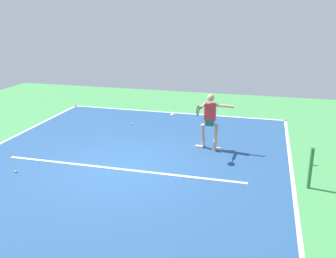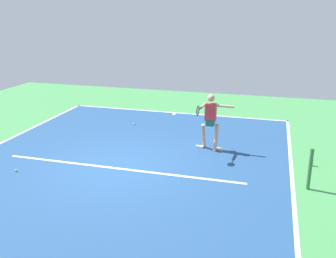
{
  "view_description": "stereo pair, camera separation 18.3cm",
  "coord_description": "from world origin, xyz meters",
  "px_view_note": "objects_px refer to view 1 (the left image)",
  "views": [
    {
      "loc": [
        -3.74,
        9.06,
        4.27
      ],
      "look_at": [
        -1.08,
        -1.04,
        0.9
      ],
      "focal_mm": 40.01,
      "sensor_mm": 36.0,
      "label": 1
    },
    {
      "loc": [
        -3.92,
        9.01,
        4.27
      ],
      "look_at": [
        -1.08,
        -1.04,
        0.9
      ],
      "focal_mm": 40.01,
      "sensor_mm": 36.0,
      "label": 2
    }
  ],
  "objects_px": {
    "net_post": "(311,168)",
    "tennis_ball_by_sideline": "(16,172)",
    "tennis_ball_near_player": "(132,124)",
    "tennis_player": "(210,118)",
    "water_bottle": "(311,161)"
  },
  "relations": [
    {
      "from": "net_post",
      "to": "tennis_ball_by_sideline",
      "type": "height_order",
      "value": "net_post"
    },
    {
      "from": "tennis_ball_near_player",
      "to": "tennis_ball_by_sideline",
      "type": "height_order",
      "value": "same"
    },
    {
      "from": "tennis_player",
      "to": "tennis_ball_by_sideline",
      "type": "xyz_separation_m",
      "value": [
        4.82,
        3.13,
        -1.0
      ]
    },
    {
      "from": "tennis_ball_near_player",
      "to": "water_bottle",
      "type": "height_order",
      "value": "water_bottle"
    },
    {
      "from": "tennis_ball_near_player",
      "to": "water_bottle",
      "type": "bearing_deg",
      "value": 159.56
    },
    {
      "from": "tennis_player",
      "to": "tennis_ball_near_player",
      "type": "bearing_deg",
      "value": -25.81
    },
    {
      "from": "tennis_ball_by_sideline",
      "to": "tennis_ball_near_player",
      "type": "bearing_deg",
      "value": -107.45
    },
    {
      "from": "tennis_player",
      "to": "tennis_ball_by_sideline",
      "type": "height_order",
      "value": "tennis_player"
    },
    {
      "from": "tennis_player",
      "to": "tennis_ball_near_player",
      "type": "relative_size",
      "value": 27.2
    },
    {
      "from": "net_post",
      "to": "tennis_player",
      "type": "relative_size",
      "value": 0.6
    },
    {
      "from": "tennis_ball_by_sideline",
      "to": "tennis_player",
      "type": "bearing_deg",
      "value": -146.99
    },
    {
      "from": "net_post",
      "to": "tennis_ball_by_sideline",
      "type": "xyz_separation_m",
      "value": [
        7.64,
        1.08,
        -0.5
      ]
    },
    {
      "from": "net_post",
      "to": "tennis_player",
      "type": "xyz_separation_m",
      "value": [
        2.82,
        -2.05,
        0.5
      ]
    },
    {
      "from": "net_post",
      "to": "tennis_ball_by_sideline",
      "type": "distance_m",
      "value": 7.74
    },
    {
      "from": "tennis_ball_by_sideline",
      "to": "water_bottle",
      "type": "bearing_deg",
      "value": -161.46
    }
  ]
}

